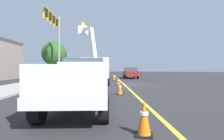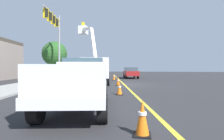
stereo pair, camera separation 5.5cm
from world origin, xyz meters
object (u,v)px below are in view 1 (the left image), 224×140
(service_pickup_truck, at_px, (80,80))
(traffic_signal_mast, at_px, (55,30))
(traffic_cone_leading, at_px, (144,118))
(utility_bucket_truck, at_px, (97,68))
(passing_minivan, at_px, (130,72))
(traffic_cone_trailing, at_px, (114,77))
(traffic_cone_mid_front, at_px, (120,88))
(traffic_cone_mid_rear, at_px, (118,81))

(service_pickup_truck, relative_size, traffic_signal_mast, 0.70)
(traffic_signal_mast, bearing_deg, traffic_cone_leading, -145.82)
(traffic_signal_mast, bearing_deg, utility_bucket_truck, -101.78)
(utility_bucket_truck, bearing_deg, passing_minivan, -18.26)
(traffic_cone_trailing, xyz_separation_m, traffic_signal_mast, (-3.57, 6.50, 5.65))
(passing_minivan, xyz_separation_m, traffic_cone_mid_front, (-17.02, -0.55, -0.59))
(passing_minivan, xyz_separation_m, traffic_cone_mid_rear, (-11.60, 0.31, -0.58))
(service_pickup_truck, xyz_separation_m, traffic_cone_mid_front, (3.83, -1.07, -0.73))
(utility_bucket_truck, bearing_deg, traffic_cone_trailing, -13.41)
(traffic_cone_leading, xyz_separation_m, traffic_cone_trailing, (18.76, 3.81, -0.00))
(traffic_cone_mid_front, bearing_deg, traffic_cone_leading, -167.39)
(service_pickup_truck, height_order, traffic_cone_mid_front, service_pickup_truck)
(traffic_cone_mid_rear, xyz_separation_m, traffic_signal_mast, (3.61, 8.08, 5.69))
(service_pickup_truck, height_order, traffic_cone_trailing, service_pickup_truck)
(passing_minivan, distance_m, traffic_cone_mid_front, 17.04)
(utility_bucket_truck, relative_size, passing_minivan, 1.68)
(service_pickup_truck, xyz_separation_m, traffic_cone_mid_rear, (9.25, -0.21, -0.73))
(traffic_cone_trailing, distance_m, traffic_signal_mast, 9.33)
(service_pickup_truck, distance_m, traffic_signal_mast, 15.87)
(passing_minivan, distance_m, traffic_cone_mid_rear, 11.62)
(traffic_cone_trailing, relative_size, traffic_signal_mast, 0.10)
(traffic_cone_trailing, height_order, traffic_signal_mast, traffic_signal_mast)
(service_pickup_truck, bearing_deg, traffic_cone_mid_front, -15.56)
(utility_bucket_truck, distance_m, traffic_cone_trailing, 4.97)
(traffic_cone_leading, bearing_deg, traffic_cone_mid_rear, 10.91)
(utility_bucket_truck, distance_m, service_pickup_truck, 12.01)
(traffic_cone_mid_rear, height_order, traffic_cone_trailing, traffic_cone_trailing)
(traffic_cone_mid_front, height_order, traffic_signal_mast, traffic_signal_mast)
(traffic_cone_leading, distance_m, traffic_signal_mast, 19.21)
(service_pickup_truck, distance_m, traffic_cone_mid_front, 4.04)
(traffic_cone_mid_rear, bearing_deg, traffic_cone_trailing, 12.41)
(utility_bucket_truck, distance_m, passing_minivan, 9.62)
(utility_bucket_truck, bearing_deg, traffic_signal_mast, 78.22)
(utility_bucket_truck, bearing_deg, traffic_cone_mid_front, -155.80)
(utility_bucket_truck, height_order, traffic_signal_mast, traffic_signal_mast)
(service_pickup_truck, distance_m, traffic_cone_mid_rear, 9.28)
(utility_bucket_truck, xyz_separation_m, traffic_cone_mid_rear, (-2.48, -2.70, -1.22))
(passing_minivan, xyz_separation_m, traffic_cone_trailing, (-4.42, 1.89, -0.55))
(utility_bucket_truck, relative_size, traffic_cone_mid_front, 10.90)
(traffic_cone_leading, relative_size, traffic_signal_mast, 0.10)
(utility_bucket_truck, relative_size, service_pickup_truck, 1.44)
(utility_bucket_truck, distance_m, traffic_cone_leading, 14.96)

